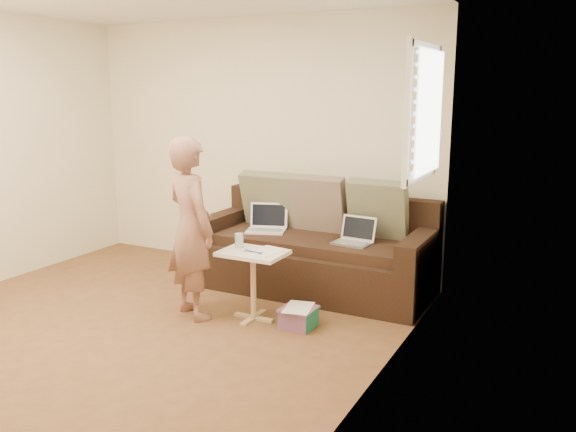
{
  "coord_description": "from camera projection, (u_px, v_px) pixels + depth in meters",
  "views": [
    {
      "loc": [
        3.14,
        -3.17,
        1.88
      ],
      "look_at": [
        0.8,
        1.4,
        0.78
      ],
      "focal_mm": 37.07,
      "sensor_mm": 36.0,
      "label": 1
    }
  ],
  "objects": [
    {
      "name": "window_blinds",
      "position": [
        425.0,
        112.0,
        4.63
      ],
      "size": [
        0.12,
        0.88,
        1.08
      ],
      "primitive_type": null,
      "color": "white",
      "rests_on": "wall_right"
    },
    {
      "name": "wall_right",
      "position": [
        363.0,
        193.0,
        3.38
      ],
      "size": [
        0.0,
        4.5,
        4.5
      ],
      "primitive_type": "plane",
      "rotation": [
        1.57,
        0.0,
        -1.57
      ],
      "color": "beige",
      "rests_on": "ground"
    },
    {
      "name": "laptop_silver",
      "position": [
        352.0,
        244.0,
        5.31
      ],
      "size": [
        0.35,
        0.27,
        0.22
      ],
      "primitive_type": null,
      "rotation": [
        0.0,
        0.0,
        -0.09
      ],
      "color": "#B7BABC",
      "rests_on": "sofa"
    },
    {
      "name": "pillow_left",
      "position": [
        269.0,
        199.0,
        5.99
      ],
      "size": [
        0.55,
        0.29,
        0.57
      ],
      "primitive_type": null,
      "rotation": [
        0.28,
        0.0,
        0.0
      ],
      "color": "#5C6248",
      "rests_on": "sofa"
    },
    {
      "name": "drinking_glass",
      "position": [
        239.0,
        240.0,
        4.94
      ],
      "size": [
        0.07,
        0.07,
        0.12
      ],
      "primitive_type": null,
      "color": "silver",
      "rests_on": "side_table"
    },
    {
      "name": "scissors",
      "position": [
        253.0,
        252.0,
        4.79
      ],
      "size": [
        0.2,
        0.15,
        0.02
      ],
      "primitive_type": null,
      "rotation": [
        0.0,
        0.0,
        -0.31
      ],
      "color": "silver",
      "rests_on": "side_table"
    },
    {
      "name": "laptop_white",
      "position": [
        266.0,
        232.0,
        5.77
      ],
      "size": [
        0.44,
        0.37,
        0.27
      ],
      "primitive_type": null,
      "rotation": [
        0.0,
        0.0,
        0.32
      ],
      "color": "white",
      "rests_on": "sofa"
    },
    {
      "name": "person",
      "position": [
        191.0,
        228.0,
        4.89
      ],
      "size": [
        0.66,
        0.58,
        1.51
      ],
      "primitive_type": "imported",
      "rotation": [
        0.0,
        0.0,
        2.69
      ],
      "color": "brown",
      "rests_on": "ground"
    },
    {
      "name": "floor",
      "position": [
        112.0,
        339.0,
        4.55
      ],
      "size": [
        4.5,
        4.5,
        0.0
      ],
      "primitive_type": "plane",
      "color": "brown",
      "rests_on": "ground"
    },
    {
      "name": "side_table",
      "position": [
        253.0,
        285.0,
        4.9
      ],
      "size": [
        0.53,
        0.37,
        0.58
      ],
      "primitive_type": null,
      "color": "silver",
      "rests_on": "ground"
    },
    {
      "name": "striped_box",
      "position": [
        298.0,
        317.0,
        4.77
      ],
      "size": [
        0.27,
        0.27,
        0.17
      ],
      "primitive_type": null,
      "color": "#C71D7E",
      "rests_on": "ground"
    },
    {
      "name": "paper_on_table",
      "position": [
        266.0,
        251.0,
        4.84
      ],
      "size": [
        0.25,
        0.33,
        0.0
      ],
      "primitive_type": null,
      "rotation": [
        0.0,
        0.0,
        -0.14
      ],
      "color": "white",
      "rests_on": "side_table"
    },
    {
      "name": "pillow_mid",
      "position": [
        318.0,
        204.0,
        5.73
      ],
      "size": [
        0.55,
        0.27,
        0.57
      ],
      "primitive_type": null,
      "rotation": [
        0.24,
        0.0,
        0.0
      ],
      "color": "brown",
      "rests_on": "sofa"
    },
    {
      "name": "wall_back",
      "position": [
        257.0,
        145.0,
        6.24
      ],
      "size": [
        4.0,
        0.0,
        4.0
      ],
      "primitive_type": "plane",
      "rotation": [
        1.57,
        0.0,
        0.0
      ],
      "color": "beige",
      "rests_on": "ground"
    },
    {
      "name": "pillow_right",
      "position": [
        378.0,
        210.0,
        5.47
      ],
      "size": [
        0.55,
        0.28,
        0.57
      ],
      "primitive_type": null,
      "rotation": [
        0.26,
        0.0,
        0.0
      ],
      "color": "#5C6248",
      "rests_on": "sofa"
    },
    {
      "name": "sofa",
      "position": [
        314.0,
        246.0,
        5.61
      ],
      "size": [
        2.2,
        0.95,
        0.85
      ],
      "primitive_type": null,
      "color": "black",
      "rests_on": "ground"
    }
  ]
}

